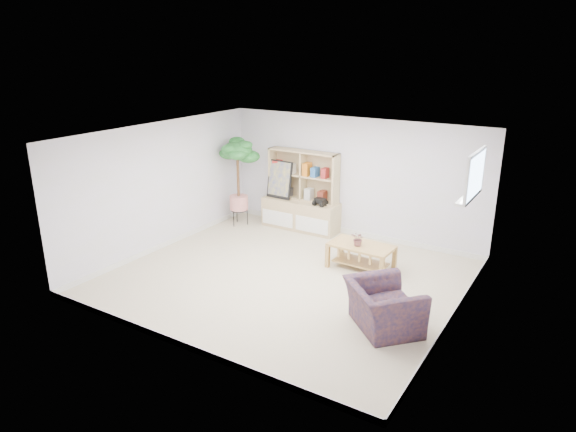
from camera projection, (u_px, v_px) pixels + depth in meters
The scene contains 14 objects.
floor at pixel (286, 278), 8.62m from camera, with size 5.50×5.00×0.01m, color #C9BA93.
ceiling at pixel (286, 135), 7.86m from camera, with size 5.50×5.00×0.01m, color white.
walls at pixel (286, 210), 8.24m from camera, with size 5.51×5.01×2.40m.
baseboard at pixel (286, 275), 8.60m from camera, with size 5.50×5.00×0.10m, color silver, non-canonical shape.
window at pixel (476, 175), 7.10m from camera, with size 0.10×0.98×0.68m, color silver, non-canonical shape.
window_sill at pixel (469, 197), 7.24m from camera, with size 0.14×1.00×0.04m, color silver.
storage_unit at pixel (301, 191), 10.68m from camera, with size 1.66×0.56×1.66m, color tan, non-canonical shape.
poster at pixel (280, 180), 10.81m from camera, with size 0.58×0.13×0.80m, color yellow, non-canonical shape.
toy_truck at pixel (320, 201), 10.37m from camera, with size 0.33×0.22×0.17m, color black, non-canonical shape.
coffee_table at pixel (361, 257), 8.90m from camera, with size 1.09×0.60×0.45m, color #AB7B33, non-canonical shape.
table_plant at pixel (358, 239), 8.74m from camera, with size 0.23×0.20×0.26m, color #1F6824.
floor_tree at pixel (238, 182), 10.89m from camera, with size 0.69×0.69×1.89m, color #186122, non-canonical shape.
armchair at pixel (384, 304), 6.99m from camera, with size 0.99×0.86×0.74m, color #0E1641.
sill_plant at pixel (469, 188), 7.17m from camera, with size 0.13×0.11×0.24m, color #186122.
Camera 1 is at (4.15, -6.65, 3.71)m, focal length 32.00 mm.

